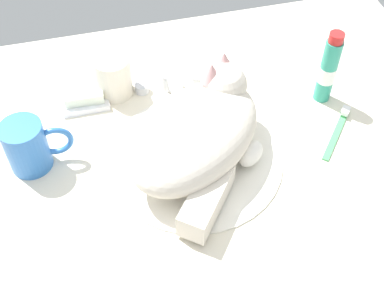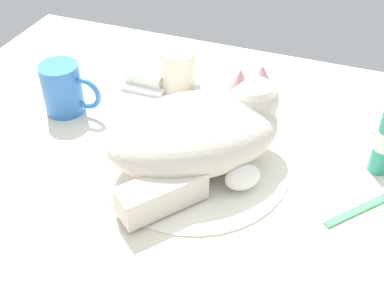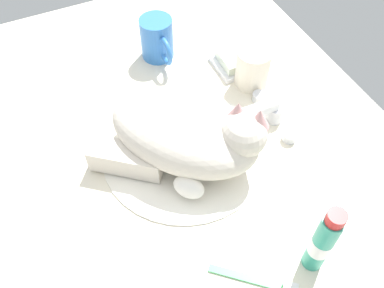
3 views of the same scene
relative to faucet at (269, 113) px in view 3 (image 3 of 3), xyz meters
The scene contains 10 objects.
ground_plane 18.70cm from the faucet, 90.00° to the right, with size 110.00×82.50×3.00cm, color silver.
sink_basin 18.40cm from the faucet, 90.00° to the right, with size 31.08×31.08×0.75cm, color white.
faucet is the anchor object (origin of this frame).
cat 18.38cm from the faucet, 87.11° to the right, with size 32.54×33.15×13.96cm.
coffee_mug 30.26cm from the faucet, 156.09° to the right, with size 11.60×7.24×9.52cm.
rinse_cup 11.40cm from the faucet, 167.63° to the left, with size 7.10×7.10×8.44cm.
soap_dish 17.28cm from the faucet, behind, with size 9.00×6.40×1.20cm, color white.
soap_bar 17.19cm from the faucet, behind, with size 7.39×4.27×2.10cm, color silver.
toothpaste_bottle 30.00cm from the faucet, 17.91° to the right, with size 3.28×3.28×15.41cm.
toothbrush 33.03cm from the faucet, 33.95° to the right, with size 9.96×11.21×1.60cm.
Camera 3 is at (43.74, -19.02, 64.17)cm, focal length 39.48 mm.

